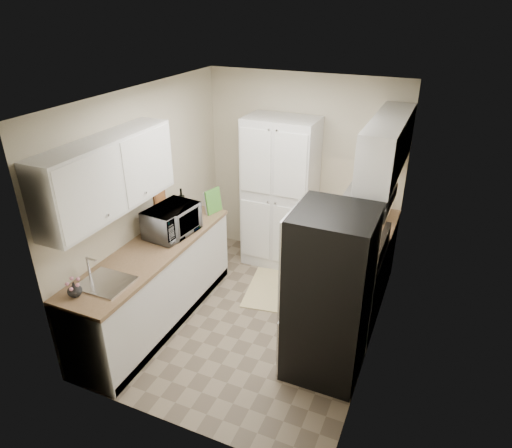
% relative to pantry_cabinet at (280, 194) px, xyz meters
% --- Properties ---
extents(ground, '(3.20, 3.20, 0.00)m').
position_rel_pantry_cabinet_xyz_m(ground, '(0.20, -1.32, -1.00)').
color(ground, '#7A6B56').
rests_on(ground, ground).
extents(room_shell, '(2.64, 3.24, 2.52)m').
position_rel_pantry_cabinet_xyz_m(room_shell, '(0.18, -1.32, 0.63)').
color(room_shell, beige).
rests_on(room_shell, ground).
extents(pantry_cabinet, '(0.90, 0.55, 2.00)m').
position_rel_pantry_cabinet_xyz_m(pantry_cabinet, '(0.00, 0.00, 0.00)').
color(pantry_cabinet, silver).
rests_on(pantry_cabinet, ground).
extents(base_cabinet_left, '(0.60, 2.30, 0.88)m').
position_rel_pantry_cabinet_xyz_m(base_cabinet_left, '(-0.79, -1.75, -0.56)').
color(base_cabinet_left, silver).
rests_on(base_cabinet_left, ground).
extents(countertop_left, '(0.63, 2.33, 0.04)m').
position_rel_pantry_cabinet_xyz_m(countertop_left, '(-0.79, -1.75, -0.10)').
color(countertop_left, '#846647').
rests_on(countertop_left, base_cabinet_left).
extents(base_cabinet_right, '(0.60, 0.80, 0.88)m').
position_rel_pantry_cabinet_xyz_m(base_cabinet_right, '(1.19, -0.12, -0.56)').
color(base_cabinet_right, silver).
rests_on(base_cabinet_right, ground).
extents(countertop_right, '(0.63, 0.83, 0.04)m').
position_rel_pantry_cabinet_xyz_m(countertop_right, '(1.19, -0.12, -0.10)').
color(countertop_right, '#846647').
rests_on(countertop_right, base_cabinet_right).
extents(electric_range, '(0.71, 0.78, 1.13)m').
position_rel_pantry_cabinet_xyz_m(electric_range, '(1.17, -0.93, -0.52)').
color(electric_range, '#B7B7BC').
rests_on(electric_range, ground).
extents(refrigerator, '(0.70, 0.72, 1.70)m').
position_rel_pantry_cabinet_xyz_m(refrigerator, '(1.14, -1.73, -0.15)').
color(refrigerator, '#B7B7BC').
rests_on(refrigerator, ground).
extents(microwave, '(0.46, 0.63, 0.33)m').
position_rel_pantry_cabinet_xyz_m(microwave, '(-0.76, -1.37, 0.08)').
color(microwave, '#AAAAAF').
rests_on(microwave, countertop_left).
extents(wine_bottle, '(0.08, 0.08, 0.31)m').
position_rel_pantry_cabinet_xyz_m(wine_bottle, '(-0.93, -0.89, 0.07)').
color(wine_bottle, black).
rests_on(wine_bottle, countertop_left).
extents(flower_vase, '(0.16, 0.16, 0.13)m').
position_rel_pantry_cabinet_xyz_m(flower_vase, '(-0.91, -2.72, -0.01)').
color(flower_vase, silver).
rests_on(flower_vase, countertop_left).
extents(cutting_board, '(0.08, 0.24, 0.30)m').
position_rel_pantry_cabinet_xyz_m(cutting_board, '(-0.61, -0.68, 0.07)').
color(cutting_board, '#499434').
rests_on(cutting_board, countertop_left).
extents(toaster_oven, '(0.41, 0.45, 0.22)m').
position_rel_pantry_cabinet_xyz_m(toaster_oven, '(1.18, -0.13, 0.03)').
color(toaster_oven, silver).
rests_on(toaster_oven, countertop_right).
extents(fruit_basket, '(0.31, 0.31, 0.10)m').
position_rel_pantry_cabinet_xyz_m(fruit_basket, '(1.20, -0.15, 0.19)').
color(fruit_basket, '#E24200').
rests_on(fruit_basket, toaster_oven).
extents(kitchen_mat, '(0.70, 0.98, 0.01)m').
position_rel_pantry_cabinet_xyz_m(kitchen_mat, '(0.17, -0.71, -0.99)').
color(kitchen_mat, beige).
rests_on(kitchen_mat, ground).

